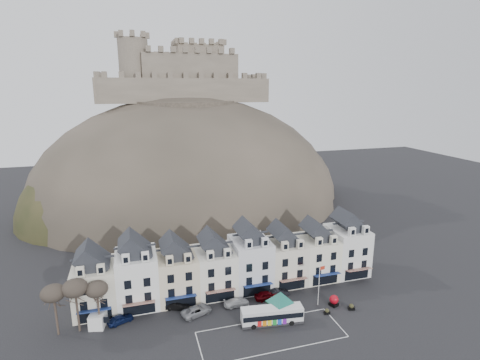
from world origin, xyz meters
The scene contains 21 objects.
ground centered at (0.00, 0.00, 0.00)m, with size 300.00×300.00×0.00m, color black.
coach_bay_markings centered at (2.00, 1.25, 0.00)m, with size 22.00×7.50×0.01m, color silver.
townhouse_terrace centered at (0.15, 15.97, 5.30)m, with size 54.40×9.35×11.80m.
castle_hill centered at (1.25, 68.95, 0.11)m, with size 100.00×76.00×68.00m.
castle centered at (0.51, 75.93, 40.19)m, with size 50.20×22.20×22.00m.
tree_left_far centered at (-29.00, 10.50, 6.90)m, with size 3.61×3.61×8.24m.
tree_left_mid centered at (-26.00, 10.50, 7.24)m, with size 3.78×3.78×8.64m.
tree_left_near centered at (-23.00, 10.50, 6.55)m, with size 3.43×3.43×7.84m.
bus centered at (3.10, 3.89, 1.53)m, with size 10.04×3.50×2.77m.
bus_shelter centered at (5.00, 5.12, 3.50)m, with size 6.75×6.75×4.51m.
red_buoy centered at (15.11, 5.49, 0.98)m, with size 1.70×1.70×1.93m.
flagpole centered at (12.69, 6.48, 4.21)m, with size 1.06×0.21×7.38m.
white_van centered at (-23.05, 12.00, 1.17)m, with size 3.33×5.47×2.33m.
planter_west centered at (12.75, 3.58, 0.48)m, with size 1.07×0.69×0.99m.
planter_east centered at (17.29, 3.50, 0.53)m, with size 1.21×0.85×1.10m.
car_navy centered at (-20.00, 10.78, 0.69)m, with size 1.64×4.07×1.39m, color #0B1439.
car_black centered at (-10.84, 12.00, 0.66)m, with size 1.39×4.00×1.32m, color black.
car_silver centered at (-7.94, 9.57, 0.72)m, with size 2.39×5.09×1.44m, color gray.
car_white centered at (-0.91, 10.15, 0.64)m, with size 1.79×4.40×1.28m, color white.
car_maroon centered at (4.80, 10.59, 0.75)m, with size 1.78×4.42×1.50m, color #550409.
car_charcoal centered at (7.27, 11.11, 0.62)m, with size 1.32×3.78×1.25m, color black.
Camera 1 is at (-16.57, -44.76, 36.51)m, focal length 28.00 mm.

